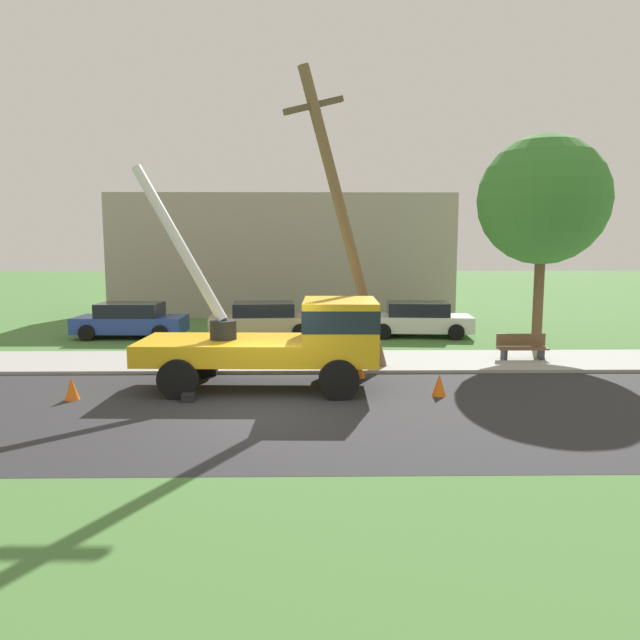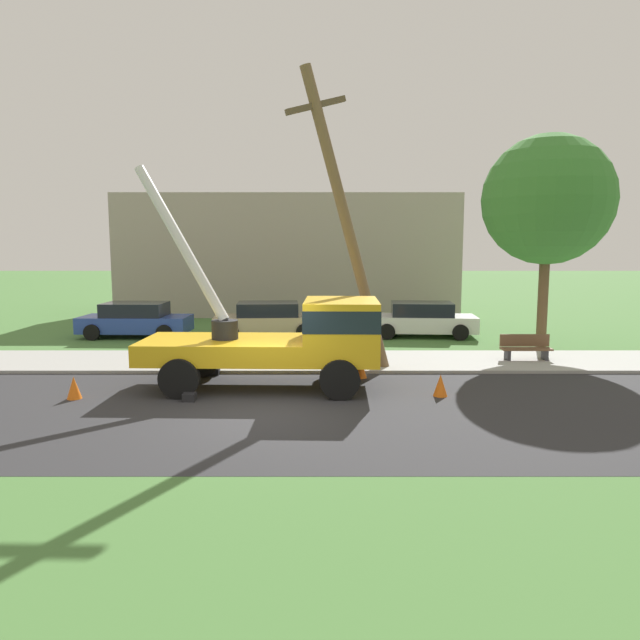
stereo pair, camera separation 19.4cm
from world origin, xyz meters
name	(u,v)px [view 2 (the right image)]	position (x,y,z in m)	size (l,w,h in m)	color
ground_plane	(289,333)	(0.00, 12.00, 0.00)	(120.00, 120.00, 0.00)	#477538
road_asphalt	(264,411)	(0.00, 0.00, 0.00)	(80.00, 7.69, 0.01)	#2B2B2D
sidewalk_strip	(280,361)	(0.00, 5.51, 0.05)	(80.00, 3.32, 0.10)	#9E9E99
utility_truck	(290,335)	(0.52, 2.24, 1.41)	(6.76, 3.21, 5.98)	gold
leaning_utility_pole	(344,221)	(2.00, 4.03, 4.47)	(3.15, 1.43, 8.72)	brown
traffic_cone_ahead	(439,385)	(4.28, 1.30, 0.28)	(0.36, 0.36, 0.56)	orange
traffic_cone_behind	(72,388)	(-4.82, 1.05, 0.28)	(0.36, 0.36, 0.56)	orange
traffic_cone_curbside	(359,368)	(2.42, 3.35, 0.28)	(0.36, 0.36, 0.56)	orange
parked_sedan_blue	(134,320)	(-6.34, 10.81, 0.71)	(4.46, 2.11, 1.42)	#263F99
parked_sedan_tan	(266,319)	(-0.89, 10.93, 0.71)	(4.51, 2.21, 1.42)	tan
parked_sedan_white	(420,319)	(5.46, 10.95, 0.71)	(4.53, 2.24, 1.42)	silver
park_bench	(524,348)	(7.90, 5.57, 0.46)	(1.60, 0.45, 0.90)	brown
roadside_tree_near	(546,200)	(9.28, 7.94, 5.33)	(4.57, 4.57, 7.64)	brown
lowrise_building_backdrop	(288,255)	(-0.46, 20.01, 3.20)	(18.00, 6.00, 6.40)	#A5998C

